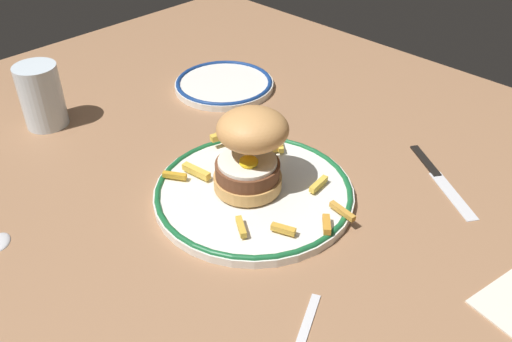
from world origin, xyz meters
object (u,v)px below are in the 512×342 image
(burger, at_px, (250,148))
(side_plate, at_px, (224,84))
(water_glass, at_px, (42,100))
(dinner_plate, at_px, (256,193))
(knife, at_px, (436,174))

(burger, height_order, side_plate, burger)
(water_glass, bearing_deg, burger, 15.85)
(dinner_plate, distance_m, knife, 0.27)
(side_plate, bearing_deg, water_glass, -111.20)
(water_glass, height_order, knife, water_glass)
(side_plate, relative_size, knife, 1.16)
(knife, bearing_deg, side_plate, -175.82)
(side_plate, bearing_deg, knife, 4.18)
(dinner_plate, relative_size, knife, 1.75)
(water_glass, relative_size, side_plate, 0.57)
(burger, relative_size, side_plate, 0.75)
(dinner_plate, xyz_separation_m, burger, (-0.01, 0.00, 0.07))
(water_glass, height_order, side_plate, water_glass)
(dinner_plate, bearing_deg, water_glass, -165.02)
(water_glass, distance_m, knife, 0.63)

